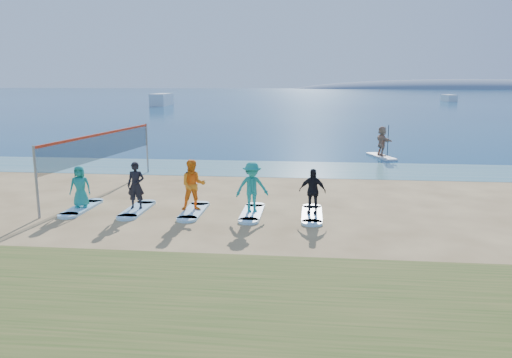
# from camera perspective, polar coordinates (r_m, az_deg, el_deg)

# --- Properties ---
(ground) EXTENTS (600.00, 600.00, 0.00)m
(ground) POSITION_cam_1_polar(r_m,az_deg,el_deg) (16.66, -5.25, -4.94)
(ground) COLOR tan
(ground) RESTS_ON ground
(shallow_water) EXTENTS (600.00, 600.00, 0.00)m
(shallow_water) POSITION_cam_1_polar(r_m,az_deg,el_deg) (26.78, -0.81, 1.26)
(shallow_water) COLOR teal
(shallow_water) RESTS_ON ground
(ocean) EXTENTS (600.00, 600.00, 0.00)m
(ocean) POSITION_cam_1_polar(r_m,az_deg,el_deg) (175.77, 5.26, 9.58)
(ocean) COLOR navy
(ocean) RESTS_ON ground
(island_ridge) EXTENTS (220.00, 56.00, 18.00)m
(island_ridge) POSITION_cam_1_polar(r_m,az_deg,el_deg) (328.78, 22.78, 9.48)
(island_ridge) COLOR slate
(island_ridge) RESTS_ON ground
(volleyball_net) EXTENTS (0.96, 9.05, 2.50)m
(volleyball_net) POSITION_cam_1_polar(r_m,az_deg,el_deg) (22.00, -17.17, 3.60)
(volleyball_net) COLOR gray
(volleyball_net) RESTS_ON ground
(paddleboard) EXTENTS (1.56, 3.07, 0.12)m
(paddleboard) POSITION_cam_1_polar(r_m,az_deg,el_deg) (31.49, 14.13, 2.50)
(paddleboard) COLOR silver
(paddleboard) RESTS_ON ground
(paddleboarder) EXTENTS (1.04, 1.75, 1.79)m
(paddleboarder) POSITION_cam_1_polar(r_m,az_deg,el_deg) (31.37, 14.21, 4.23)
(paddleboarder) COLOR tan
(paddleboarder) RESTS_ON paddleboard
(boat_offshore_a) EXTENTS (3.21, 8.80, 2.25)m
(boat_offshore_a) POSITION_cam_1_polar(r_m,az_deg,el_deg) (98.32, -10.70, 8.26)
(boat_offshore_a) COLOR silver
(boat_offshore_a) RESTS_ON ground
(boat_offshore_b) EXTENTS (2.34, 6.27, 1.52)m
(boat_offshore_b) POSITION_cam_1_polar(r_m,az_deg,el_deg) (125.07, 21.16, 8.28)
(boat_offshore_b) COLOR silver
(boat_offshore_b) RESTS_ON ground
(surfboard_0) EXTENTS (0.70, 2.20, 0.09)m
(surfboard_0) POSITION_cam_1_polar(r_m,az_deg,el_deg) (19.32, -19.30, -3.15)
(surfboard_0) COLOR #A4E0FF
(surfboard_0) RESTS_ON ground
(student_0) EXTENTS (0.82, 0.61, 1.52)m
(student_0) POSITION_cam_1_polar(r_m,az_deg,el_deg) (19.14, -19.46, -0.81)
(student_0) COLOR teal
(student_0) RESTS_ON surfboard_0
(surfboard_1) EXTENTS (0.70, 2.20, 0.09)m
(surfboard_1) POSITION_cam_1_polar(r_m,az_deg,el_deg) (18.52, -13.44, -3.42)
(surfboard_1) COLOR #A4E0FF
(surfboard_1) RESTS_ON ground
(student_1) EXTENTS (0.62, 0.42, 1.69)m
(student_1) POSITION_cam_1_polar(r_m,az_deg,el_deg) (18.32, -13.56, -0.72)
(student_1) COLOR black
(student_1) RESTS_ON surfboard_1
(surfboard_2) EXTENTS (0.70, 2.20, 0.09)m
(surfboard_2) POSITION_cam_1_polar(r_m,az_deg,el_deg) (17.93, -7.12, -3.67)
(surfboard_2) COLOR #A4E0FF
(surfboard_2) RESTS_ON ground
(student_2) EXTENTS (1.03, 0.90, 1.81)m
(student_2) POSITION_cam_1_polar(r_m,az_deg,el_deg) (17.71, -7.19, -0.70)
(student_2) COLOR orange
(student_2) RESTS_ON surfboard_2
(surfboard_3) EXTENTS (0.70, 2.20, 0.09)m
(surfboard_3) POSITION_cam_1_polar(r_m,az_deg,el_deg) (17.57, -0.45, -3.89)
(surfboard_3) COLOR #A4E0FF
(surfboard_3) RESTS_ON ground
(student_3) EXTENTS (1.28, 0.97, 1.76)m
(student_3) POSITION_cam_1_polar(r_m,az_deg,el_deg) (17.36, -0.45, -0.93)
(student_3) COLOR teal
(student_3) RESTS_ON surfboard_3
(surfboard_4) EXTENTS (0.70, 2.20, 0.09)m
(surfboard_4) POSITION_cam_1_polar(r_m,az_deg,el_deg) (17.46, 6.40, -4.06)
(surfboard_4) COLOR #A4E0FF
(surfboard_4) RESTS_ON ground
(student_4) EXTENTS (0.97, 0.50, 1.57)m
(student_4) POSITION_cam_1_polar(r_m,az_deg,el_deg) (17.26, 6.46, -1.39)
(student_4) COLOR black
(student_4) RESTS_ON surfboard_4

